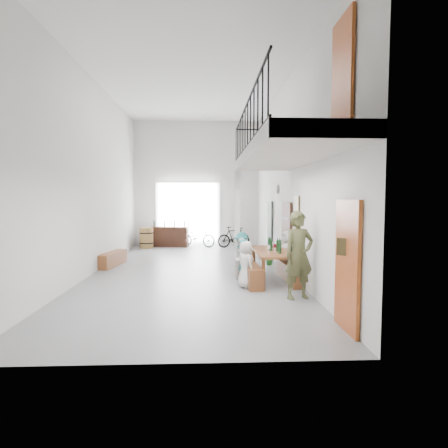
{
  "coord_description": "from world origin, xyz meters",
  "views": [
    {
      "loc": [
        0.49,
        -10.69,
        2.13
      ],
      "look_at": [
        0.93,
        -0.5,
        1.41
      ],
      "focal_mm": 30.0,
      "sensor_mm": 36.0,
      "label": 1
    }
  ],
  "objects_px": {
    "side_bench": "(113,259)",
    "bicycle_near": "(197,237)",
    "bench_inner": "(249,272)",
    "serving_counter": "(169,237)",
    "oak_barrel": "(146,238)",
    "host_standing": "(299,255)",
    "tasting_table": "(272,254)"
  },
  "relations": [
    {
      "from": "serving_counter",
      "to": "oak_barrel",
      "type": "bearing_deg",
      "value": -146.11
    },
    {
      "from": "oak_barrel",
      "to": "bench_inner",
      "type": "bearing_deg",
      "value": -60.91
    },
    {
      "from": "tasting_table",
      "to": "side_bench",
      "type": "distance_m",
      "value": 5.22
    },
    {
      "from": "oak_barrel",
      "to": "bicycle_near",
      "type": "xyz_separation_m",
      "value": [
        2.15,
        0.28,
        0.0
      ]
    },
    {
      "from": "bench_inner",
      "to": "serving_counter",
      "type": "height_order",
      "value": "serving_counter"
    },
    {
      "from": "side_bench",
      "to": "oak_barrel",
      "type": "distance_m",
      "value": 4.2
    },
    {
      "from": "bench_inner",
      "to": "oak_barrel",
      "type": "xyz_separation_m",
      "value": [
        -3.65,
        6.56,
        0.19
      ]
    },
    {
      "from": "tasting_table",
      "to": "host_standing",
      "type": "bearing_deg",
      "value": -80.79
    },
    {
      "from": "side_bench",
      "to": "bicycle_near",
      "type": "height_order",
      "value": "bicycle_near"
    },
    {
      "from": "tasting_table",
      "to": "bench_inner",
      "type": "bearing_deg",
      "value": -177.18
    },
    {
      "from": "bench_inner",
      "to": "serving_counter",
      "type": "bearing_deg",
      "value": 107.57
    },
    {
      "from": "bench_inner",
      "to": "host_standing",
      "type": "distance_m",
      "value": 1.98
    },
    {
      "from": "side_bench",
      "to": "host_standing",
      "type": "xyz_separation_m",
      "value": [
        4.9,
        -4.03,
        0.71
      ]
    },
    {
      "from": "tasting_table",
      "to": "side_bench",
      "type": "xyz_separation_m",
      "value": [
        -4.63,
        2.36,
        -0.49
      ]
    },
    {
      "from": "side_bench",
      "to": "serving_counter",
      "type": "distance_m",
      "value": 4.79
    },
    {
      "from": "serving_counter",
      "to": "host_standing",
      "type": "bearing_deg",
      "value": -58.22
    },
    {
      "from": "oak_barrel",
      "to": "side_bench",
      "type": "bearing_deg",
      "value": -95.17
    },
    {
      "from": "tasting_table",
      "to": "bicycle_near",
      "type": "distance_m",
      "value": 7.13
    },
    {
      "from": "tasting_table",
      "to": "side_bench",
      "type": "bearing_deg",
      "value": 153.12
    },
    {
      "from": "tasting_table",
      "to": "host_standing",
      "type": "distance_m",
      "value": 1.7
    },
    {
      "from": "tasting_table",
      "to": "host_standing",
      "type": "xyz_separation_m",
      "value": [
        0.27,
        -1.67,
        0.22
      ]
    },
    {
      "from": "serving_counter",
      "to": "bicycle_near",
      "type": "distance_m",
      "value": 1.23
    },
    {
      "from": "serving_counter",
      "to": "host_standing",
      "type": "relative_size",
      "value": 0.88
    },
    {
      "from": "tasting_table",
      "to": "bench_inner",
      "type": "distance_m",
      "value": 0.76
    },
    {
      "from": "side_bench",
      "to": "bicycle_near",
      "type": "xyz_separation_m",
      "value": [
        2.53,
        4.45,
        0.22
      ]
    },
    {
      "from": "bench_inner",
      "to": "side_bench",
      "type": "height_order",
      "value": "bench_inner"
    },
    {
      "from": "bicycle_near",
      "to": "host_standing",
      "type": "bearing_deg",
      "value": -139.84
    },
    {
      "from": "host_standing",
      "to": "bicycle_near",
      "type": "bearing_deg",
      "value": 88.49
    },
    {
      "from": "serving_counter",
      "to": "bench_inner",
      "type": "bearing_deg",
      "value": -59.54
    },
    {
      "from": "bench_inner",
      "to": "host_standing",
      "type": "bearing_deg",
      "value": -65.77
    },
    {
      "from": "tasting_table",
      "to": "host_standing",
      "type": "relative_size",
      "value": 1.15
    },
    {
      "from": "tasting_table",
      "to": "serving_counter",
      "type": "xyz_separation_m",
      "value": [
        -3.32,
        6.96,
        -0.27
      ]
    }
  ]
}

